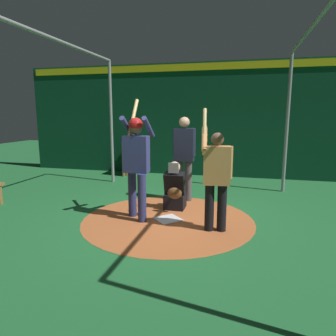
# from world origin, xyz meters

# --- Properties ---
(ground_plane) EXTENTS (27.39, 27.39, 0.00)m
(ground_plane) POSITION_xyz_m (0.00, 0.00, 0.00)
(ground_plane) COLOR #216633
(dirt_circle) EXTENTS (3.08, 3.08, 0.01)m
(dirt_circle) POSITION_xyz_m (0.00, 0.00, 0.00)
(dirt_circle) COLOR #B76033
(dirt_circle) RESTS_ON ground
(home_plate) EXTENTS (0.59, 0.59, 0.01)m
(home_plate) POSITION_xyz_m (0.00, 0.00, 0.01)
(home_plate) COLOR white
(home_plate) RESTS_ON dirt_circle
(batter) EXTENTS (0.68, 0.49, 2.16)m
(batter) POSITION_xyz_m (0.07, -0.56, 1.12)
(batter) COLOR navy
(batter) RESTS_ON ground
(catcher) EXTENTS (0.58, 0.40, 0.97)m
(catcher) POSITION_xyz_m (-0.65, -0.02, 0.38)
(catcher) COLOR black
(catcher) RESTS_ON ground
(umpire) EXTENTS (0.23, 0.49, 1.82)m
(umpire) POSITION_xyz_m (-1.29, 0.03, 1.03)
(umpire) COLOR #4C4C51
(umpire) RESTS_ON ground
(visitor) EXTENTS (0.54, 0.53, 1.98)m
(visitor) POSITION_xyz_m (0.30, 0.86, 0.93)
(visitor) COLOR black
(visitor) RESTS_ON ground
(back_wall) EXTENTS (0.22, 11.39, 3.38)m
(back_wall) POSITION_xyz_m (-4.21, 0.00, 1.71)
(back_wall) COLOR #0C3D26
(back_wall) RESTS_ON ground
(cage_frame) EXTENTS (5.38, 4.59, 3.30)m
(cage_frame) POSITION_xyz_m (0.00, 0.00, 2.26)
(cage_frame) COLOR gray
(cage_frame) RESTS_ON ground
(bat_rack) EXTENTS (1.18, 0.19, 1.05)m
(bat_rack) POSITION_xyz_m (-3.96, -2.23, 0.49)
(bat_rack) COLOR olive
(bat_rack) RESTS_ON ground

